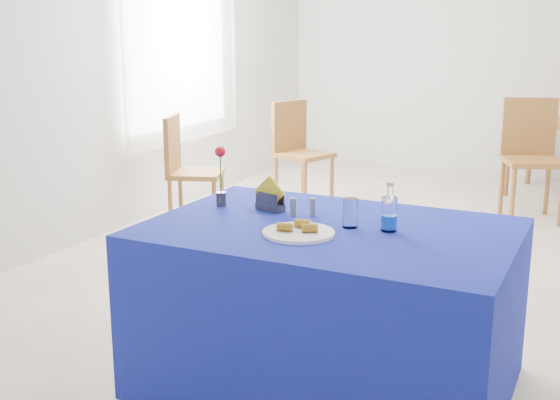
# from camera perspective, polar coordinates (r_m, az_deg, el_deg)

# --- Properties ---
(floor) EXTENTS (7.00, 7.00, 0.00)m
(floor) POSITION_cam_1_polar(r_m,az_deg,el_deg) (5.02, 11.00, -5.32)
(floor) COLOR beige
(floor) RESTS_ON ground
(room_shell) EXTENTS (7.00, 7.00, 7.00)m
(room_shell) POSITION_cam_1_polar(r_m,az_deg,el_deg) (4.76, 11.97, 15.03)
(room_shell) COLOR silver
(room_shell) RESTS_ON ground
(window_pane) EXTENTS (0.04, 1.50, 1.60)m
(window_pane) POSITION_cam_1_polar(r_m,az_deg,el_deg) (6.53, -8.31, 12.96)
(window_pane) COLOR white
(window_pane) RESTS_ON room_shell
(curtain) EXTENTS (0.04, 1.75, 1.85)m
(curtain) POSITION_cam_1_polar(r_m,az_deg,el_deg) (6.49, -7.78, 12.97)
(curtain) COLOR white
(curtain) RESTS_ON room_shell
(plate) EXTENTS (0.31, 0.31, 0.01)m
(plate) POSITION_cam_1_polar(r_m,az_deg,el_deg) (2.98, 1.52, -2.68)
(plate) COLOR white
(plate) RESTS_ON blue_table
(drinking_glass) EXTENTS (0.07, 0.07, 0.13)m
(drinking_glass) POSITION_cam_1_polar(r_m,az_deg,el_deg) (3.09, 5.73, -1.06)
(drinking_glass) COLOR silver
(drinking_glass) RESTS_ON blue_table
(salt_shaker) EXTENTS (0.03, 0.03, 0.08)m
(salt_shaker) POSITION_cam_1_polar(r_m,az_deg,el_deg) (3.28, 2.67, -0.56)
(salt_shaker) COLOR slate
(salt_shaker) RESTS_ON blue_table
(pepper_shaker) EXTENTS (0.03, 0.03, 0.08)m
(pepper_shaker) POSITION_cam_1_polar(r_m,az_deg,el_deg) (3.28, 1.07, -0.56)
(pepper_shaker) COLOR slate
(pepper_shaker) RESTS_ON blue_table
(blue_table) EXTENTS (1.60, 1.10, 0.76)m
(blue_table) POSITION_cam_1_polar(r_m,az_deg,el_deg) (3.24, 3.96, -8.65)
(blue_table) COLOR navy
(blue_table) RESTS_ON floor
(water_bottle) EXTENTS (0.07, 0.07, 0.21)m
(water_bottle) POSITION_cam_1_polar(r_m,az_deg,el_deg) (3.06, 8.86, -1.20)
(water_bottle) COLOR white
(water_bottle) RESTS_ON blue_table
(napkin_holder) EXTENTS (0.16, 0.10, 0.17)m
(napkin_holder) POSITION_cam_1_polar(r_m,az_deg,el_deg) (3.37, -0.82, -0.04)
(napkin_holder) COLOR #38383D
(napkin_holder) RESTS_ON blue_table
(rose_vase) EXTENTS (0.05, 0.05, 0.30)m
(rose_vase) POSITION_cam_1_polar(r_m,az_deg,el_deg) (3.45, -4.84, 1.89)
(rose_vase) COLOR #26252A
(rose_vase) RESTS_ON blue_table
(chair_bg_left) EXTENTS (0.61, 0.61, 1.04)m
(chair_bg_left) POSITION_cam_1_polar(r_m,az_deg,el_deg) (6.47, 19.72, 3.86)
(chair_bg_left) COLOR brown
(chair_bg_left) RESTS_ON floor
(chair_win_a) EXTENTS (0.54, 0.54, 0.94)m
(chair_win_a) POSITION_cam_1_polar(r_m,az_deg,el_deg) (5.80, -7.68, 2.90)
(chair_win_a) COLOR brown
(chair_win_a) RESTS_ON floor
(chair_win_b) EXTENTS (0.55, 0.55, 0.97)m
(chair_win_b) POSITION_cam_1_polar(r_m,az_deg,el_deg) (6.59, 1.42, 4.46)
(chair_win_b) COLOR brown
(chair_win_b) RESTS_ON floor
(banana_pieces) EXTENTS (0.18, 0.13, 0.04)m
(banana_pieces) POSITION_cam_1_polar(r_m,az_deg,el_deg) (2.99, 1.59, -2.14)
(banana_pieces) COLOR gold
(banana_pieces) RESTS_ON plate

